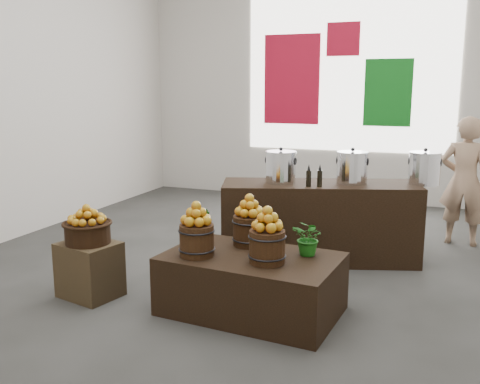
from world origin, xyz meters
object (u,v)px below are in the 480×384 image
at_px(counter, 319,222).
at_px(stock_pot_center, 352,169).
at_px(stock_pot_right, 424,169).
at_px(crate, 90,270).
at_px(shopper, 464,181).
at_px(wicker_basket, 88,233).
at_px(display_table, 251,284).
at_px(stock_pot_left, 281,168).

xyz_separation_m(counter, stock_pot_center, (0.30, 0.10, 0.56)).
xyz_separation_m(counter, stock_pot_right, (0.99, 0.33, 0.56)).
xyz_separation_m(crate, stock_pot_center, (1.93, 1.80, 0.73)).
xyz_separation_m(stock_pot_center, shopper, (1.10, 1.06, -0.23)).
distance_m(wicker_basket, stock_pot_right, 3.34).
bearing_deg(crate, display_table, 7.76).
bearing_deg(counter, wicker_basket, -151.82).
height_order(stock_pot_left, stock_pot_center, same).
bearing_deg(counter, crate, -151.82).
height_order(stock_pot_left, shopper, shopper).
bearing_deg(stock_pot_left, shopper, 35.65).
relative_size(stock_pot_left, stock_pot_right, 1.00).
bearing_deg(stock_pot_right, shopper, 63.76).
bearing_deg(wicker_basket, stock_pot_center, 43.10).
height_order(counter, stock_pot_right, stock_pot_right).
height_order(wicker_basket, stock_pot_left, stock_pot_left).
height_order(wicker_basket, stock_pot_right, stock_pot_right).
bearing_deg(shopper, stock_pot_left, 40.52).
bearing_deg(stock_pot_left, stock_pot_center, 18.18).
distance_m(counter, stock_pot_center, 0.65).
height_order(wicker_basket, shopper, shopper).
xyz_separation_m(crate, stock_pot_right, (2.62, 2.03, 0.73)).
bearing_deg(counter, stock_pot_center, 0.00).
bearing_deg(crate, stock_pot_right, 37.79).
xyz_separation_m(wicker_basket, shopper, (3.03, 2.86, 0.17)).
distance_m(wicker_basket, stock_pot_left, 2.04).
bearing_deg(stock_pot_center, display_table, -107.49).
bearing_deg(wicker_basket, display_table, 7.76).
relative_size(display_table, stock_pot_center, 4.44).
height_order(counter, stock_pot_left, stock_pot_left).
bearing_deg(stock_pot_center, counter, -161.82).
distance_m(crate, stock_pot_center, 2.74).
relative_size(counter, stock_pot_left, 6.47).
height_order(display_table, shopper, shopper).
distance_m(stock_pot_center, stock_pot_right, 0.73).
bearing_deg(stock_pot_right, crate, -142.21).
height_order(wicker_basket, display_table, wicker_basket).
distance_m(counter, stock_pot_left, 0.70).
xyz_separation_m(crate, shopper, (3.03, 2.86, 0.50)).
bearing_deg(display_table, stock_pot_center, 77.28).
height_order(stock_pot_right, shopper, shopper).
distance_m(wicker_basket, counter, 2.36).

